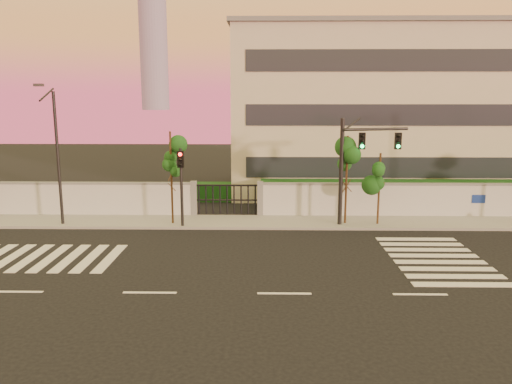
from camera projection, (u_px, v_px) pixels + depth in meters
ground at (284, 294)px, 18.42m from camera, size 120.00×120.00×0.00m
sidewalk at (277, 222)px, 28.72m from camera, size 60.00×3.00×0.15m
perimeter_wall at (278, 200)px, 30.01m from camera, size 60.00×0.36×2.20m
hedge_row at (293, 195)px, 32.73m from camera, size 41.00×4.25×1.80m
institutional_building at (390, 110)px, 38.72m from camera, size 24.40×12.40×12.25m
road_markings at (245, 261)px, 22.14m from camera, size 57.00×7.62×0.02m
street_tree_c at (171, 157)px, 27.55m from camera, size 1.38×1.10×5.31m
street_tree_d at (347, 160)px, 27.59m from camera, size 1.50×1.19×5.06m
street_tree_e at (380, 173)px, 27.54m from camera, size 1.41×1.12×4.14m
traffic_signal_main at (356, 159)px, 27.26m from camera, size 3.78×1.07×6.03m
traffic_signal_secondary at (181, 178)px, 27.10m from camera, size 0.35×0.34×4.45m
streetlight_west at (56, 152)px, 27.17m from camera, size 0.47×1.88×7.82m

